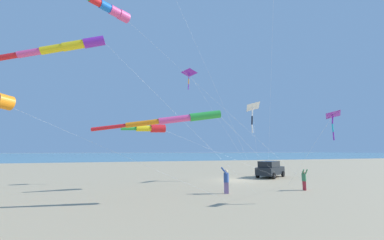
{
  "coord_description": "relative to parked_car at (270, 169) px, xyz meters",
  "views": [
    {
      "loc": [
        -22.69,
        11.83,
        3.08
      ],
      "look_at": [
        -5.06,
        6.43,
        5.45
      ],
      "focal_mm": 22.2,
      "sensor_mm": 36.0,
      "label": 1
    }
  ],
  "objects": [
    {
      "name": "kite_delta_purple_drifting",
      "position": [
        -1.25,
        10.08,
        10.03
      ],
      "size": [
        2.35,
        9.17,
        11.38
      ],
      "color": "purple",
      "rests_on": "ground_plane"
    },
    {
      "name": "kite_delta_orange_high_right",
      "position": [
        -1.77,
        3.17,
        6.77
      ],
      "size": [
        5.25,
        4.37,
        8.29
      ],
      "color": "white",
      "rests_on": "ground_plane"
    },
    {
      "name": "kite_windsock_red_high_left",
      "position": [
        -9.8,
        13.37,
        4.04
      ],
      "size": [
        9.16,
        18.83,
        5.64
      ],
      "color": "green",
      "rests_on": "ground_plane"
    },
    {
      "name": "person_child_green_jacket",
      "position": [
        -8.41,
        2.83,
        -0.06
      ],
      "size": [
        0.53,
        0.43,
        1.64
      ],
      "color": "#B72833",
      "rests_on": "ground_plane"
    },
    {
      "name": "kite_windsock_long_streamer_left",
      "position": [
        -8.04,
        20.58,
        8.48
      ],
      "size": [
        1.03,
        18.04,
        10.52
      ],
      "color": "purple",
      "rests_on": "ground_plane"
    },
    {
      "name": "parked_car",
      "position": [
        0.0,
        0.0,
        0.0
      ],
      "size": [
        3.93,
        4.6,
        1.85
      ],
      "color": "black",
      "rests_on": "ground_plane"
    },
    {
      "name": "kite_delta_small_distant",
      "position": [
        -12.43,
        3.98,
        4.33
      ],
      "size": [
        7.06,
        2.29,
        5.6
      ],
      "color": "purple",
      "rests_on": "ground_plane"
    },
    {
      "name": "ocean_water_strip",
      "position": [
        163.71,
        4.93,
        -0.95
      ],
      "size": [
        240.0,
        600.0,
        0.01
      ],
      "primitive_type": "cube",
      "color": "teal",
      "rests_on": "ground_plane"
    },
    {
      "name": "ground_plane",
      "position": [
        -1.29,
        4.93,
        -0.95
      ],
      "size": [
        600.0,
        600.0,
        0.0
      ],
      "primitive_type": "plane",
      "color": "tan"
    },
    {
      "name": "person_adult_flyer",
      "position": [
        -7.92,
        9.27,
        0.07
      ],
      "size": [
        0.53,
        0.63,
        1.87
      ],
      "color": "#8E6B9E",
      "rests_on": "ground_plane"
    },
    {
      "name": "kite_windsock_blue_topmost",
      "position": [
        -4.16,
        14.32,
        3.94
      ],
      "size": [
        2.88,
        17.01,
        5.27
      ],
      "color": "red",
      "rests_on": "ground_plane"
    },
    {
      "name": "kite_windsock_yellow_midlevel",
      "position": [
        -6.33,
        17.91,
        12.7
      ],
      "size": [
        3.13,
        18.7,
        14.0
      ],
      "color": "#EF4C93",
      "rests_on": "ground_plane"
    },
    {
      "name": "cooler_box",
      "position": [
        2.71,
        -0.81,
        -0.74
      ],
      "size": [
        0.62,
        0.42,
        0.42
      ],
      "color": "yellow",
      "rests_on": "ground_plane"
    }
  ]
}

